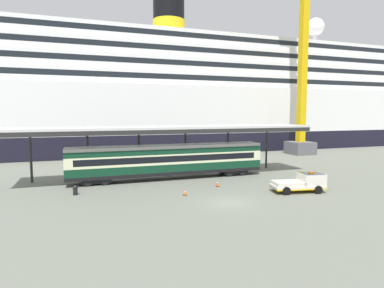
{
  "coord_description": "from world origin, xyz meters",
  "views": [
    {
      "loc": [
        -12.29,
        -25.35,
        7.95
      ],
      "look_at": [
        -0.75,
        8.23,
        4.5
      ],
      "focal_mm": 30.05,
      "sensor_mm": 36.0,
      "label": 1
    }
  ],
  "objects": [
    {
      "name": "ground_plane",
      "position": [
        0.0,
        0.0,
        0.0
      ],
      "size": [
        400.0,
        400.0,
        0.0
      ],
      "primitive_type": "plane",
      "color": "slate"
    },
    {
      "name": "traffic_cone_mid",
      "position": [
        -3.03,
        3.68,
        0.31
      ],
      "size": [
        0.36,
        0.36,
        0.62
      ],
      "color": "black",
      "rests_on": "ground"
    },
    {
      "name": "quay_bollard",
      "position": [
        -13.08,
        7.27,
        0.52
      ],
      "size": [
        0.48,
        0.48,
        0.96
      ],
      "color": "black",
      "rests_on": "ground"
    },
    {
      "name": "service_truck",
      "position": [
        8.63,
        1.14,
        0.99
      ],
      "size": [
        5.47,
        2.94,
        2.02
      ],
      "color": "silver",
      "rests_on": "ground"
    },
    {
      "name": "train_carriage",
      "position": [
        -2.5,
        11.75,
        2.31
      ],
      "size": [
        23.49,
        2.81,
        4.11
      ],
      "color": "black",
      "rests_on": "ground"
    },
    {
      "name": "cruise_ship",
      "position": [
        2.05,
        44.14,
        11.23
      ],
      "size": [
        152.96,
        23.89,
        33.45
      ],
      "color": "black",
      "rests_on": "ground"
    },
    {
      "name": "dockside_crane",
      "position": [
        28.05,
        26.23,
        19.44
      ],
      "size": [
        14.26,
        4.4,
        59.2
      ],
      "color": "#595960",
      "rests_on": "ground"
    },
    {
      "name": "platform_canopy",
      "position": [
        -2.5,
        12.21,
        6.03
      ],
      "size": [
        36.91,
        5.82,
        6.32
      ],
      "color": "silver",
      "rests_on": "ground"
    },
    {
      "name": "traffic_cone_near",
      "position": [
        1.43,
        6.06,
        0.39
      ],
      "size": [
        0.36,
        0.36,
        0.79
      ],
      "color": "black",
      "rests_on": "ground"
    }
  ]
}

